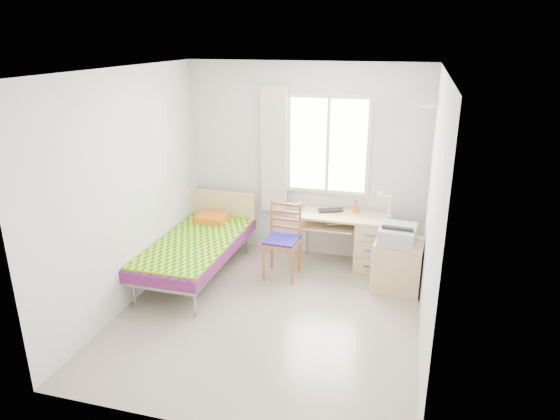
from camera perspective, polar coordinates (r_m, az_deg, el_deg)
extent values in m
plane|color=#BCAD93|center=(5.61, -1.25, -11.79)|extent=(3.50, 3.50, 0.00)
plane|color=white|center=(4.81, -1.48, 15.74)|extent=(3.50, 3.50, 0.00)
plane|color=silver|center=(6.69, 2.94, 5.49)|extent=(3.20, 0.00, 3.20)
plane|color=silver|center=(5.71, -16.95, 2.20)|extent=(0.00, 3.50, 3.50)
plane|color=silver|center=(4.88, 16.99, -0.72)|extent=(0.00, 3.50, 3.50)
cube|color=white|center=(6.56, 5.52, 7.39)|extent=(1.10, 0.04, 1.30)
cube|color=white|center=(6.55, 5.50, 7.37)|extent=(1.00, 0.02, 1.20)
cube|color=white|center=(6.55, 5.49, 7.36)|extent=(0.04, 0.02, 1.20)
cube|color=beige|center=(6.69, -0.71, 6.84)|extent=(0.35, 0.05, 1.70)
cube|color=white|center=(6.05, 16.54, 11.44)|extent=(0.20, 0.32, 0.03)
cube|color=gray|center=(6.34, -9.55, -4.86)|extent=(0.90, 1.96, 0.06)
cube|color=red|center=(6.31, -9.59, -4.21)|extent=(0.94, 1.98, 0.14)
cube|color=#CAC70E|center=(6.26, -9.71, -3.63)|extent=(0.92, 1.86, 0.03)
cube|color=tan|center=(7.05, -6.52, 0.04)|extent=(0.94, 0.06, 0.54)
cube|color=orange|center=(6.84, -7.72, -0.92)|extent=(0.39, 0.34, 0.10)
cylinder|color=gray|center=(5.89, -16.30, -9.27)|extent=(0.04, 0.04, 0.31)
cylinder|color=gray|center=(7.02, -3.79, -3.71)|extent=(0.04, 0.04, 0.31)
cube|color=tan|center=(6.49, 7.36, -0.68)|extent=(1.14, 0.53, 0.03)
cube|color=tan|center=(6.59, 10.41, -3.86)|extent=(0.40, 0.50, 0.68)
cube|color=tan|center=(6.57, 5.52, -1.71)|extent=(0.69, 0.49, 0.02)
cylinder|color=gray|center=(6.52, 2.37, -3.80)|extent=(0.03, 0.03, 0.68)
cylinder|color=gray|center=(6.90, 3.16, -2.47)|extent=(0.03, 0.03, 0.68)
cube|color=#955D1C|center=(6.22, 0.22, -3.73)|extent=(0.44, 0.44, 0.04)
cube|color=navy|center=(6.21, 0.22, -3.47)|extent=(0.42, 0.42, 0.04)
cube|color=#955D1C|center=(6.28, 0.66, -0.68)|extent=(0.37, 0.06, 0.41)
cylinder|color=#955D1C|center=(6.20, -1.89, -6.16)|extent=(0.03, 0.03, 0.46)
cylinder|color=#955D1C|center=(6.34, 2.27, -3.18)|extent=(0.04, 0.04, 0.94)
cube|color=tan|center=(6.16, 13.30, -6.12)|extent=(0.59, 0.54, 0.61)
cube|color=tan|center=(6.11, 10.74, -4.70)|extent=(0.04, 0.46, 0.22)
cube|color=tan|center=(6.22, 10.60, -6.86)|extent=(0.04, 0.46, 0.22)
cube|color=#A8AAB1|center=(5.98, 13.27, -2.72)|extent=(0.44, 0.50, 0.19)
cube|color=black|center=(5.94, 13.34, -1.87)|extent=(0.35, 0.41, 0.02)
imported|color=black|center=(6.55, 5.87, -0.17)|extent=(0.39, 0.33, 0.03)
cylinder|color=orange|center=(6.59, 8.67, 0.14)|extent=(0.09, 0.09, 0.09)
cylinder|color=white|center=(6.47, 12.33, -0.77)|extent=(0.10, 0.10, 0.03)
cylinder|color=white|center=(6.42, 12.42, 0.48)|extent=(0.02, 0.12, 0.28)
cylinder|color=white|center=(6.30, 12.29, 1.50)|extent=(0.13, 0.24, 0.11)
cone|color=white|center=(6.20, 11.52, 1.56)|extent=(0.15, 0.16, 0.13)
imported|color=gray|center=(6.56, 5.23, -1.34)|extent=(0.23, 0.27, 0.02)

